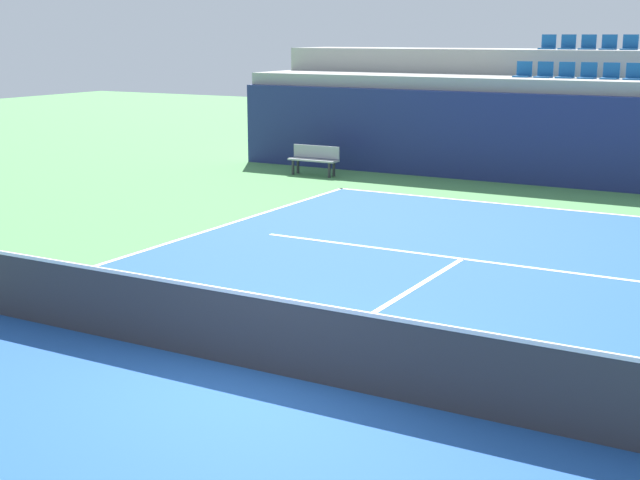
# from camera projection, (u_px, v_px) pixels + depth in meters

# --- Properties ---
(ground_plane) EXTENTS (80.00, 80.00, 0.00)m
(ground_plane) POSITION_uv_depth(u_px,v_px,m) (274.00, 374.00, 10.66)
(ground_plane) COLOR #4C8C4C
(court_surface) EXTENTS (11.00, 24.00, 0.01)m
(court_surface) POSITION_uv_depth(u_px,v_px,m) (274.00, 374.00, 10.66)
(court_surface) COLOR #1E4C99
(court_surface) RESTS_ON ground_plane
(baseline_far) EXTENTS (11.00, 0.10, 0.00)m
(baseline_far) POSITION_uv_depth(u_px,v_px,m) (546.00, 208.00, 20.80)
(baseline_far) COLOR white
(baseline_far) RESTS_ON court_surface
(service_line_far) EXTENTS (8.26, 0.10, 0.00)m
(service_line_far) POSITION_uv_depth(u_px,v_px,m) (462.00, 259.00, 16.09)
(service_line_far) COLOR white
(service_line_far) RESTS_ON court_surface
(centre_service_line) EXTENTS (0.10, 6.40, 0.00)m
(centre_service_line) POSITION_uv_depth(u_px,v_px,m) (387.00, 305.00, 13.37)
(centre_service_line) COLOR white
(centre_service_line) RESTS_ON court_surface
(back_wall) EXTENTS (20.91, 0.30, 2.44)m
(back_wall) POSITION_uv_depth(u_px,v_px,m) (582.00, 142.00, 23.25)
(back_wall) COLOR navy
(back_wall) RESTS_ON ground_plane
(stands_tier_lower) EXTENTS (20.91, 2.40, 2.80)m
(stands_tier_lower) POSITION_uv_depth(u_px,v_px,m) (594.00, 131.00, 24.36)
(stands_tier_lower) COLOR #9E9E99
(stands_tier_lower) RESTS_ON ground_plane
(stands_tier_upper) EXTENTS (20.91, 2.40, 3.54)m
(stands_tier_upper) POSITION_uv_depth(u_px,v_px,m) (614.00, 111.00, 26.31)
(stands_tier_upper) COLOR #9E9E99
(stands_tier_upper) RESTS_ON ground_plane
(seating_row_lower) EXTENTS (4.65, 0.44, 0.44)m
(seating_row_lower) POSITION_uv_depth(u_px,v_px,m) (599.00, 74.00, 24.09)
(seating_row_lower) COLOR #145193
(seating_row_lower) RESTS_ON stands_tier_lower
(seating_row_upper) EXTENTS (4.65, 0.44, 0.44)m
(seating_row_upper) POSITION_uv_depth(u_px,v_px,m) (619.00, 45.00, 25.96)
(seating_row_upper) COLOR #145193
(seating_row_upper) RESTS_ON stands_tier_upper
(tennis_net) EXTENTS (11.08, 0.08, 1.07)m
(tennis_net) POSITION_uv_depth(u_px,v_px,m) (273.00, 334.00, 10.54)
(tennis_net) COLOR black
(tennis_net) RESTS_ON court_surface
(player_bench) EXTENTS (1.50, 0.40, 0.85)m
(player_bench) POSITION_uv_depth(u_px,v_px,m) (314.00, 158.00, 25.59)
(player_bench) COLOR #99999E
(player_bench) RESTS_ON ground_plane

